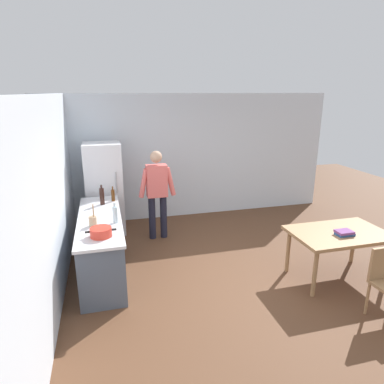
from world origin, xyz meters
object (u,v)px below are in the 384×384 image
object	(u,v)px
bottle_water_clear	(115,215)
book_stack	(345,233)
person	(157,189)
utensil_jar	(93,221)
bottle_wine_dark	(102,196)
dining_table	(339,237)
bottle_beer_brown	(113,195)
refrigerator	(105,189)
cooking_pot	(101,232)

from	to	relation	value
bottle_water_clear	book_stack	bearing A→B (deg)	-16.69
bottle_water_clear	book_stack	world-z (taller)	bottle_water_clear
person	bottle_water_clear	xyz separation A→B (m)	(-0.82, -1.32, 0.05)
utensil_jar	book_stack	world-z (taller)	utensil_jar
person	bottle_wine_dark	bearing A→B (deg)	-157.56
dining_table	bottle_beer_brown	bearing A→B (deg)	149.25
bottle_wine_dark	bottle_beer_brown	size ratio (longest dim) A/B	1.31
dining_table	bottle_wine_dark	world-z (taller)	bottle_wine_dark
refrigerator	dining_table	distance (m)	4.27
utensil_jar	bottle_wine_dark	bearing A→B (deg)	81.79
person	bottle_water_clear	size ratio (longest dim) A/B	5.67
utensil_jar	bottle_water_clear	world-z (taller)	utensil_jar
utensil_jar	bottle_beer_brown	xyz separation A→B (m)	(0.32, 1.10, 0.03)
dining_table	bottle_wine_dark	distance (m)	3.79
bottle_wine_dark	refrigerator	bearing A→B (deg)	87.23
cooking_pot	bottle_beer_brown	xyz separation A→B (m)	(0.21, 1.50, 0.05)
refrigerator	bottle_water_clear	bearing A→B (deg)	-86.07
refrigerator	book_stack	size ratio (longest dim) A/B	7.05
cooking_pot	utensil_jar	distance (m)	0.42
bottle_beer_brown	bottle_water_clear	xyz separation A→B (m)	(-0.01, -1.05, 0.02)
person	utensil_jar	distance (m)	1.77
person	utensil_jar	size ratio (longest dim) A/B	5.31
refrigerator	cooking_pot	size ratio (longest dim) A/B	4.50
bottle_wine_dark	book_stack	distance (m)	3.83
person	cooking_pot	world-z (taller)	person
person	bottle_beer_brown	distance (m)	0.86
utensil_jar	bottle_water_clear	xyz separation A→B (m)	(0.31, 0.04, 0.05)
bottle_wine_dark	book_stack	bearing A→B (deg)	-29.05
refrigerator	bottle_water_clear	world-z (taller)	refrigerator
dining_table	bottle_beer_brown	distance (m)	3.70
bottle_beer_brown	book_stack	bearing A→B (deg)	-32.39
bottle_wine_dark	book_stack	world-z (taller)	bottle_wine_dark
utensil_jar	book_stack	xyz separation A→B (m)	(3.47, -0.90, -0.19)
dining_table	utensil_jar	size ratio (longest dim) A/B	4.37
refrigerator	book_stack	bearing A→B (deg)	-40.58
cooking_pot	bottle_beer_brown	size ratio (longest dim) A/B	1.54
bottle_wine_dark	bottle_water_clear	bearing A→B (deg)	-79.05
dining_table	person	bearing A→B (deg)	137.59
dining_table	cooking_pot	bearing A→B (deg)	173.56
dining_table	cooking_pot	size ratio (longest dim) A/B	3.50
dining_table	book_stack	bearing A→B (deg)	-94.57
dining_table	bottle_wine_dark	size ratio (longest dim) A/B	4.12
dining_table	bottle_beer_brown	world-z (taller)	bottle_beer_brown
refrigerator	person	bearing A→B (deg)	-30.23
bottle_beer_brown	bottle_water_clear	world-z (taller)	bottle_water_clear
cooking_pot	bottle_water_clear	distance (m)	0.50
bottle_beer_brown	bottle_water_clear	bearing A→B (deg)	-90.47
bottle_water_clear	book_stack	distance (m)	3.31
cooking_pot	bottle_wine_dark	bearing A→B (deg)	88.75
dining_table	book_stack	world-z (taller)	book_stack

